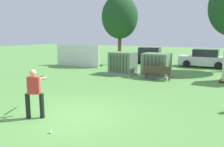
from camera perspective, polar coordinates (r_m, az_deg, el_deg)
The scene contains 10 objects.
ground_plane at distance 8.54m, azimuth -9.44°, elevation -10.33°, with size 96.00×96.00×0.00m, color #5B9947.
fence_panel at distance 21.40m, azimuth -8.70°, elevation 4.48°, with size 4.80×0.12×2.00m, color white.
transformer_west at distance 17.09m, azimuth 2.70°, elevation 2.57°, with size 2.10×1.70×1.62m.
transformer_mid_west at distance 16.27m, azimuth 10.99°, elevation 2.04°, with size 2.10×1.70×1.62m.
park_bench at distance 15.06m, azimuth 11.23°, elevation 0.45°, with size 1.83×0.55×0.92m.
batter at distance 8.42m, azimuth -18.79°, elevation -4.09°, with size 1.12×1.46×1.74m.
sports_ball at distance 7.24m, azimuth -15.10°, elevation -13.93°, with size 0.09×0.09×0.09m, color white.
tree_left at distance 22.41m, azimuth 1.96°, elevation 13.88°, with size 3.46×3.46×6.62m.
parked_car_leftmost at distance 23.96m, azimuth 9.11°, elevation 4.42°, with size 4.40×2.37×1.62m.
parked_car_left_of_center at distance 22.20m, azimuth 22.02°, elevation 3.43°, with size 4.23×1.97×1.62m.
Camera 1 is at (5.12, -6.19, 2.91)m, focal length 36.62 mm.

